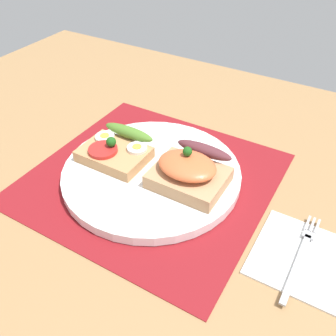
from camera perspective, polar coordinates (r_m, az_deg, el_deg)
name	(u,v)px	position (r cm, az deg, el deg)	size (l,w,h in cm)	color
ground_plane	(152,186)	(60.38, -2.46, -2.72)	(120.00, 90.00, 3.20)	#9F764A
placemat	(152,177)	(59.22, -2.50, -1.46)	(36.12, 34.88, 0.30)	maroon
plate	(152,173)	(58.63, -2.53, -0.78)	(27.95, 27.95, 1.53)	white
sandwich_egg_tomato	(116,149)	(60.44, -7.92, 2.85)	(10.59, 9.15, 4.05)	tan
sandwich_salmon	(190,170)	(54.66, 3.38, -0.34)	(10.74, 10.05, 5.86)	tan
napkin	(308,259)	(51.16, 20.65, -12.96)	(13.25, 12.19, 0.60)	white
fork	(301,254)	(50.84, 19.78, -12.28)	(1.62, 15.19, 0.32)	#B7B7BC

